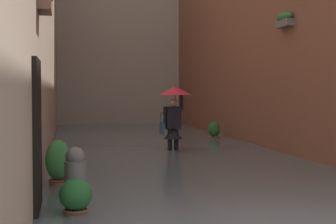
{
  "coord_description": "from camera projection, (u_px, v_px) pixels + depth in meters",
  "views": [
    {
      "loc": [
        2.51,
        4.87,
        1.77
      ],
      "look_at": [
        -0.11,
        -8.09,
        1.24
      ],
      "focal_mm": 54.34,
      "sensor_mm": 36.0,
      "label": 1
    }
  ],
  "objects": [
    {
      "name": "flood_water",
      "position": [
        154.0,
        149.0,
        14.8
      ],
      "size": [
        6.61,
        25.32,
        0.22
      ],
      "primitive_type": "cube",
      "color": "#515B60",
      "rests_on": "ground_plane"
    },
    {
      "name": "mooring_bollard",
      "position": [
        75.0,
        180.0,
        7.38
      ],
      "size": [
        0.31,
        0.31,
        0.97
      ],
      "color": "slate",
      "rests_on": "ground_plane"
    },
    {
      "name": "potted_plant_far_left",
      "position": [
        214.0,
        133.0,
        17.06
      ],
      "size": [
        0.39,
        0.39,
        0.76
      ],
      "color": "#9E563D",
      "rests_on": "ground_plane"
    },
    {
      "name": "person_wading",
      "position": [
        174.0,
        109.0,
        13.37
      ],
      "size": [
        0.87,
        0.87,
        1.97
      ],
      "color": "black",
      "rests_on": "ground_plane"
    },
    {
      "name": "potted_plant_mid_right",
      "position": [
        58.0,
        165.0,
        8.43
      ],
      "size": [
        0.43,
        0.43,
        0.97
      ],
      "color": "brown",
      "rests_on": "ground_plane"
    },
    {
      "name": "ground_plane",
      "position": [
        154.0,
        152.0,
        14.8
      ],
      "size": [
        60.0,
        60.0,
        0.0
      ],
      "primitive_type": "plane",
      "color": "slate"
    },
    {
      "name": "potted_plant_near_right",
      "position": [
        76.0,
        201.0,
        6.43
      ],
      "size": [
        0.42,
        0.42,
        0.67
      ],
      "color": "brown",
      "rests_on": "ground_plane"
    }
  ]
}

